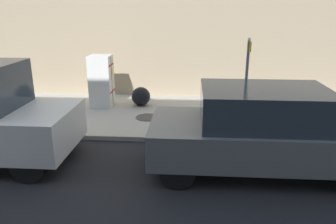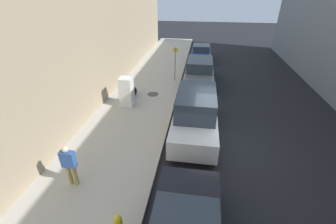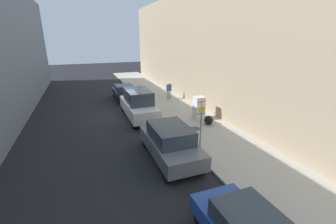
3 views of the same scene
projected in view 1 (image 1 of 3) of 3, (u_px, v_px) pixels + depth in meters
The scene contains 6 objects.
sidewalk_slab at pixel (15, 111), 10.49m from camera, with size 4.15×44.00×0.12m, color #B2ADA0.
discarded_refrigerator at pixel (101, 81), 10.60m from camera, with size 0.70×0.70×1.65m.
manhole_cover at pixel (148, 117), 9.66m from camera, with size 0.70×0.70×0.02m, color #47443F.
street_sign_post at pixel (246, 82), 8.04m from camera, with size 0.36×0.07×2.42m.
trash_bag at pixel (141, 96), 10.76m from camera, with size 0.62×0.62×0.62m, color black.
parked_suv_gray at pixel (262, 129), 6.57m from camera, with size 1.95×4.48×1.73m.
Camera 1 is at (5.05, 5.62, 3.23)m, focal length 35.00 mm.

